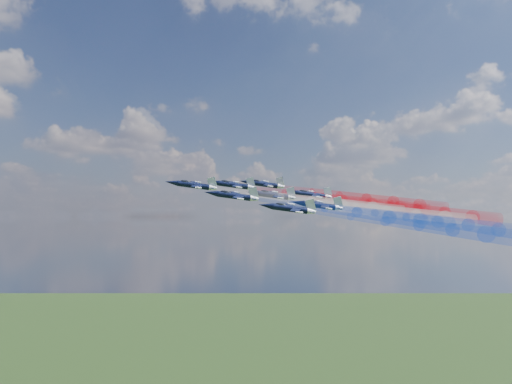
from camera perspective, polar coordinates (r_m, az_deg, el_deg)
jet_lead at (r=146.23m, az=-6.31°, el=0.67°), size 17.36×16.68×7.37m
trail_lead at (r=150.09m, az=5.63°, el=-0.92°), size 46.19×29.25×11.67m
jet_inner_left at (r=137.99m, az=-2.22°, el=-0.40°), size 17.36×16.68×7.37m
trail_inner_left at (r=144.24m, az=10.16°, el=-2.02°), size 46.19×29.25×11.67m
jet_inner_right at (r=155.21m, az=-2.30°, el=0.70°), size 17.36×16.68×7.37m
trail_inner_right at (r=160.98m, az=8.78°, el=-0.79°), size 46.19×29.25×11.67m
jet_outer_left at (r=129.70m, az=3.45°, el=-1.69°), size 17.36×16.68×7.37m
trail_outer_left at (r=139.11m, az=16.13°, el=-3.27°), size 46.19×29.25×11.67m
jet_center_third at (r=148.84m, az=1.74°, el=-0.34°), size 17.36×16.68×7.37m
trail_center_third at (r=156.88m, az=13.02°, el=-1.83°), size 46.19×29.25×11.67m
jet_outer_right at (r=165.12m, az=0.81°, el=0.79°), size 17.36×16.68×7.37m
trail_outer_right at (r=172.32m, az=11.09°, el=-0.61°), size 46.19×29.25×11.67m
jet_rear_left at (r=141.61m, az=6.40°, el=-1.35°), size 17.36×16.68×7.37m
trail_rear_left at (r=152.19m, az=17.84°, el=-2.81°), size 46.19×29.25×11.67m
jet_rear_right at (r=158.25m, az=5.57°, el=-0.28°), size 17.36×16.68×7.37m
trail_rear_right at (r=168.05m, az=15.95°, el=-1.66°), size 46.19×29.25×11.67m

